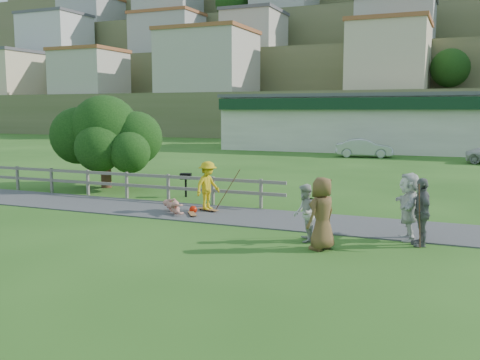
# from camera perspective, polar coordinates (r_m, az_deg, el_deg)

# --- Properties ---
(ground) EXTENTS (260.00, 260.00, 0.00)m
(ground) POSITION_cam_1_polar(r_m,az_deg,el_deg) (18.04, -7.47, -4.30)
(ground) COLOR #234E16
(ground) RESTS_ON ground
(path) EXTENTS (34.00, 3.00, 0.04)m
(path) POSITION_cam_1_polar(r_m,az_deg,el_deg) (19.32, -5.22, -3.42)
(path) COLOR #3E3E41
(path) RESTS_ON ground
(fence) EXTENTS (15.05, 0.10, 1.10)m
(fence) POSITION_cam_1_polar(r_m,az_deg,el_deg) (23.15, -13.27, -0.02)
(fence) COLOR #5F5953
(fence) RESTS_ON ground
(strip_mall) EXTENTS (32.50, 10.75, 5.10)m
(strip_mall) POSITION_cam_1_polar(r_m,az_deg,el_deg) (50.43, 17.29, 5.90)
(strip_mall) COLOR beige
(strip_mall) RESTS_ON ground
(hillside) EXTENTS (220.00, 67.00, 47.50)m
(hillside) POSITION_cam_1_polar(r_m,az_deg,el_deg) (107.45, 18.42, 12.83)
(hillside) COLOR #545B35
(hillside) RESTS_ON ground
(skater_rider) EXTENTS (0.94, 1.26, 1.74)m
(skater_rider) POSITION_cam_1_polar(r_m,az_deg,el_deg) (19.25, -3.46, -0.88)
(skater_rider) COLOR gold
(skater_rider) RESTS_ON ground
(skater_fallen) EXTENTS (1.32, 1.41, 0.57)m
(skater_fallen) POSITION_cam_1_polar(r_m,az_deg,el_deg) (19.08, -7.11, -2.78)
(skater_fallen) COLOR tan
(skater_fallen) RESTS_ON ground
(spectator_a) EXTENTS (0.82, 0.93, 1.62)m
(spectator_a) POSITION_cam_1_polar(r_m,az_deg,el_deg) (15.03, 6.91, -3.51)
(spectator_a) COLOR #B9B9B5
(spectator_a) RESTS_ON ground
(spectator_b) EXTENTS (0.81, 1.18, 1.86)m
(spectator_b) POSITION_cam_1_polar(r_m,az_deg,el_deg) (15.24, 18.78, -3.25)
(spectator_b) COLOR slate
(spectator_b) RESTS_ON ground
(spectator_c) EXTENTS (0.94, 1.11, 1.93)m
(spectator_c) POSITION_cam_1_polar(r_m,az_deg,el_deg) (14.19, 8.73, -3.56)
(spectator_c) COLOR brown
(spectator_c) RESTS_ON ground
(spectator_d) EXTENTS (0.94, 1.87, 1.93)m
(spectator_d) POSITION_cam_1_polar(r_m,az_deg,el_deg) (15.78, 17.54, -2.71)
(spectator_d) COLOR silver
(spectator_d) RESTS_ON ground
(car_silver) EXTENTS (4.56, 2.23, 1.44)m
(car_silver) POSITION_cam_1_polar(r_m,az_deg,el_deg) (42.95, 13.11, 3.34)
(car_silver) COLOR #B1B3BA
(car_silver) RESTS_ON ground
(tree) EXTENTS (5.16, 5.16, 3.65)m
(tree) POSITION_cam_1_polar(r_m,az_deg,el_deg) (26.05, -14.17, 3.21)
(tree) COLOR black
(tree) RESTS_ON ground
(bbq) EXTENTS (0.56, 0.50, 1.01)m
(bbq) POSITION_cam_1_polar(r_m,az_deg,el_deg) (22.72, -5.80, -0.55)
(bbq) COLOR black
(bbq) RESTS_ON ground
(longboard_rider) EXTENTS (0.89, 0.47, 0.10)m
(longboard_rider) POSITION_cam_1_polar(r_m,az_deg,el_deg) (19.39, -3.44, -3.28)
(longboard_rider) COLOR brown
(longboard_rider) RESTS_ON ground
(longboard_fallen) EXTENTS (0.65, 0.79, 0.09)m
(longboard_fallen) POSITION_cam_1_polar(r_m,az_deg,el_deg) (18.66, -5.12, -3.73)
(longboard_fallen) COLOR brown
(longboard_fallen) RESTS_ON ground
(helmet) EXTENTS (0.28, 0.28, 0.28)m
(helmet) POSITION_cam_1_polar(r_m,az_deg,el_deg) (19.12, -5.02, -3.17)
(helmet) COLOR #B01904
(helmet) RESTS_ON ground
(pole_rider) EXTENTS (0.03, 0.03, 1.84)m
(pole_rider) POSITION_cam_1_polar(r_m,az_deg,el_deg) (19.35, -1.34, -0.67)
(pole_rider) COLOR #563222
(pole_rider) RESTS_ON ground
(pole_spec_left) EXTENTS (0.03, 0.03, 1.70)m
(pole_spec_left) POSITION_cam_1_polar(r_m,az_deg,el_deg) (15.62, 9.35, -2.99)
(pole_spec_left) COLOR #563222
(pole_spec_left) RESTS_ON ground
(pole_spec_right) EXTENTS (0.03, 0.03, 1.72)m
(pole_spec_right) POSITION_cam_1_polar(r_m,az_deg,el_deg) (15.01, 18.61, -3.67)
(pole_spec_right) COLOR #563222
(pole_spec_right) RESTS_ON ground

